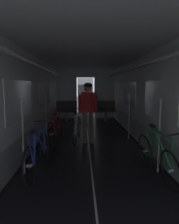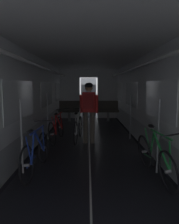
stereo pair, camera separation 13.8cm
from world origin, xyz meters
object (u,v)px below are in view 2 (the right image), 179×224
bench_seat_far_left (69,109)px  person_cyclist_aisle (89,106)px  bicycle_green (155,157)px  bicycle_white_in_aisle (78,128)px  bicycle_red (57,129)px  bicycle_blue (36,153)px  bench_seat_far_right (108,109)px

bench_seat_far_left → person_cyclist_aisle: person_cyclist_aisle is taller
bicycle_green → bicycle_white_in_aisle: size_ratio=1.01×
bicycle_red → bicycle_blue: 2.30m
bicycle_green → person_cyclist_aisle: (-1.16, 2.35, 0.69)m
bench_seat_far_right → bicycle_white_in_aisle: size_ratio=0.58×
bench_seat_far_right → bicycle_red: 4.10m
bicycle_red → bicycle_green: 3.32m
bicycle_red → bicycle_white_in_aisle: bearing=4.8°
person_cyclist_aisle → bench_seat_far_left: bearing=103.0°
bicycle_red → bench_seat_far_right: bearing=63.0°
bench_seat_far_right → bicycle_green: (0.25, -6.21, -0.19)m
bench_seat_far_left → bicycle_white_in_aisle: bench_seat_far_left is taller
bench_seat_far_left → bicycle_blue: bench_seat_far_left is taller
bench_seat_far_left → bicycle_green: size_ratio=0.58×
bench_seat_far_right → bicycle_red: size_ratio=0.58×
bench_seat_far_right → bicycle_green: size_ratio=0.58×
bicycle_blue → person_cyclist_aisle: bearing=64.2°
bicycle_red → bicycle_green: (2.11, -2.56, 0.00)m
bench_seat_far_left → bicycle_white_in_aisle: size_ratio=0.58×
bench_seat_far_right → person_cyclist_aisle: person_cyclist_aisle is taller
bench_seat_far_right → bicycle_white_in_aisle: bench_seat_far_right is taller
bicycle_red → bicycle_blue: size_ratio=1.00×
bench_seat_far_left → bicycle_blue: 5.95m
bicycle_red → person_cyclist_aisle: (0.95, -0.21, 0.69)m
bench_seat_far_right → bicycle_blue: (-1.92, -5.95, -0.18)m
bench_seat_far_left → bench_seat_far_right: (1.80, 0.00, 0.00)m
bicycle_green → bicycle_blue: 2.19m
person_cyclist_aisle → bicycle_green: bearing=-63.7°
bicycle_red → bicycle_green: size_ratio=1.00×
bicycle_red → bicycle_blue: bicycle_red is taller
bench_seat_far_left → person_cyclist_aisle: size_ratio=0.57×
bicycle_white_in_aisle → bench_seat_far_right: bearing=71.2°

